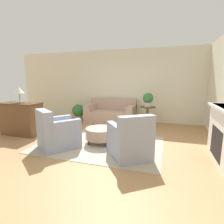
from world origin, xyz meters
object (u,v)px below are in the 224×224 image
at_px(side_table, 147,113).
at_px(dresser, 21,118).
at_px(armchair_left, 57,133).
at_px(ottoman_table, 100,133).
at_px(potted_plant_on_side_table, 148,99).
at_px(couch, 111,114).
at_px(potted_plant_floor, 78,111).
at_px(armchair_right, 130,141).
at_px(table_lamp, 19,91).

distance_m(side_table, dresser, 4.04).
distance_m(armchair_left, ottoman_table, 1.07).
bearing_deg(potted_plant_on_side_table, ottoman_table, -115.06).
bearing_deg(couch, potted_plant_on_side_table, -10.48).
height_order(potted_plant_on_side_table, potted_plant_floor, potted_plant_on_side_table).
xyz_separation_m(couch, armchair_right, (1.37, -2.94, 0.03)).
height_order(couch, dresser, dresser).
xyz_separation_m(couch, side_table, (1.42, -0.26, 0.16)).
bearing_deg(ottoman_table, dresser, 179.51).
relative_size(dresser, table_lamp, 2.58).
bearing_deg(dresser, side_table, 30.14).
height_order(armchair_left, dresser, dresser).
bearing_deg(couch, armchair_right, -65.04).
height_order(armchair_left, potted_plant_on_side_table, potted_plant_on_side_table).
xyz_separation_m(armchair_right, side_table, (0.05, 2.67, 0.12)).
bearing_deg(table_lamp, couch, 47.90).
distance_m(armchair_right, table_lamp, 3.62).
bearing_deg(table_lamp, ottoman_table, -0.49).
distance_m(couch, potted_plant_floor, 1.36).
relative_size(couch, side_table, 2.62).
distance_m(couch, dresser, 3.09).
distance_m(couch, potted_plant_on_side_table, 1.59).
relative_size(potted_plant_on_side_table, potted_plant_floor, 0.71).
bearing_deg(couch, potted_plant_floor, -175.54).
bearing_deg(ottoman_table, couch, 101.35).
relative_size(armchair_left, armchair_right, 1.00).
relative_size(armchair_right, potted_plant_floor, 1.68).
bearing_deg(armchair_left, side_table, 55.69).
bearing_deg(dresser, armchair_left, -21.22).
bearing_deg(side_table, armchair_left, -124.31).
xyz_separation_m(ottoman_table, side_table, (0.96, 2.05, 0.22)).
xyz_separation_m(potted_plant_floor, table_lamp, (-0.72, -2.18, 0.93)).
bearing_deg(couch, side_table, -10.48).
height_order(couch, potted_plant_floor, couch).
xyz_separation_m(side_table, dresser, (-3.49, -2.03, 0.01)).
xyz_separation_m(couch, dresser, (-2.07, -2.29, 0.16)).
distance_m(ottoman_table, side_table, 2.27).
height_order(armchair_left, table_lamp, table_lamp).
bearing_deg(armchair_right, ottoman_table, 145.31).
distance_m(armchair_left, dresser, 1.79).
bearing_deg(armchair_right, potted_plant_on_side_table, 88.83).
height_order(couch, armchair_left, armchair_left).
distance_m(armchair_left, potted_plant_on_side_table, 3.30).
distance_m(armchair_right, ottoman_table, 1.10).
height_order(side_table, table_lamp, table_lamp).
height_order(armchair_right, side_table, armchair_right).
distance_m(armchair_right, potted_plant_floor, 3.93).
xyz_separation_m(armchair_left, ottoman_table, (0.87, 0.63, -0.10)).
bearing_deg(potted_plant_on_side_table, armchair_right, -91.17).
relative_size(armchair_right, dresser, 0.93).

